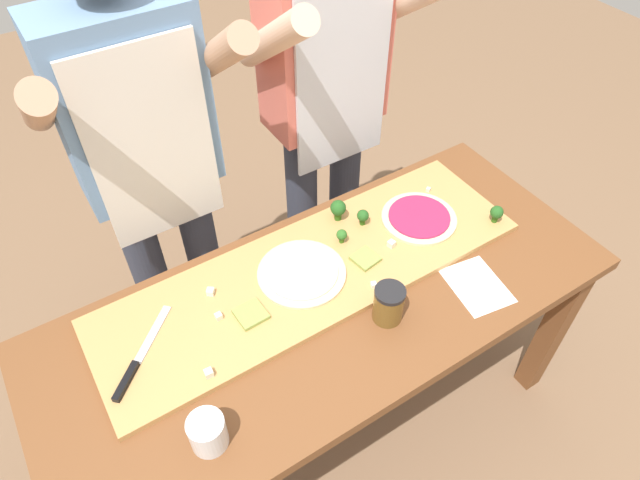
# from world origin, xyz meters

# --- Properties ---
(ground_plane) EXTENTS (8.00, 8.00, 0.00)m
(ground_plane) POSITION_xyz_m (0.00, 0.00, 0.00)
(ground_plane) COLOR brown
(prep_table) EXTENTS (1.67, 0.70, 0.75)m
(prep_table) POSITION_xyz_m (0.00, 0.00, 0.65)
(prep_table) COLOR brown
(prep_table) RESTS_ON ground
(cutting_board) EXTENTS (1.30, 0.39, 0.02)m
(cutting_board) POSITION_xyz_m (0.01, 0.11, 0.76)
(cutting_board) COLOR tan
(cutting_board) RESTS_ON prep_table
(chefs_knife) EXTENTS (0.23, 0.22, 0.02)m
(chefs_knife) POSITION_xyz_m (-0.54, 0.08, 0.78)
(chefs_knife) COLOR #B7BABF
(chefs_knife) RESTS_ON cutting_board
(pizza_whole_cheese_artichoke) EXTENTS (0.26, 0.26, 0.02)m
(pizza_whole_cheese_artichoke) POSITION_xyz_m (-0.02, 0.11, 0.78)
(pizza_whole_cheese_artichoke) COLOR beige
(pizza_whole_cheese_artichoke) RESTS_ON cutting_board
(pizza_whole_beet_magenta) EXTENTS (0.24, 0.24, 0.02)m
(pizza_whole_beet_magenta) POSITION_xyz_m (0.41, 0.10, 0.78)
(pizza_whole_beet_magenta) COLOR beige
(pizza_whole_beet_magenta) RESTS_ON cutting_board
(pizza_slice_far_left) EXTENTS (0.08, 0.08, 0.01)m
(pizza_slice_far_left) POSITION_xyz_m (0.17, 0.05, 0.78)
(pizza_slice_far_left) COLOR #899E4C
(pizza_slice_far_left) RESTS_ON cutting_board
(pizza_slice_far_right) EXTENTS (0.08, 0.08, 0.01)m
(pizza_slice_far_right) POSITION_xyz_m (-0.22, 0.06, 0.78)
(pizza_slice_far_right) COLOR #899E4C
(pizza_slice_far_right) RESTS_ON cutting_board
(broccoli_floret_front_right) EXTENTS (0.04, 0.04, 0.06)m
(broccoli_floret_front_right) POSITION_xyz_m (0.61, -0.03, 0.81)
(broccoli_floret_front_right) COLOR #2C5915
(broccoli_floret_front_right) RESTS_ON cutting_board
(broccoli_floret_back_left) EXTENTS (0.04, 0.04, 0.06)m
(broccoli_floret_back_left) POSITION_xyz_m (0.25, 0.18, 0.81)
(broccoli_floret_back_left) COLOR #2C5915
(broccoli_floret_back_left) RESTS_ON cutting_board
(broccoli_floret_back_right) EXTENTS (0.03, 0.03, 0.05)m
(broccoli_floret_back_right) POSITION_xyz_m (0.15, 0.15, 0.80)
(broccoli_floret_back_right) COLOR #366618
(broccoli_floret_back_right) RESTS_ON cutting_board
(broccoli_floret_back_mid) EXTENTS (0.05, 0.05, 0.07)m
(broccoli_floret_back_mid) POSITION_xyz_m (0.19, 0.24, 0.82)
(broccoli_floret_back_mid) COLOR #2C5915
(broccoli_floret_back_mid) RESTS_ON cutting_board
(cheese_crumble_a) EXTENTS (0.02, 0.02, 0.02)m
(cheese_crumble_a) POSITION_xyz_m (0.13, -0.04, 0.78)
(cheese_crumble_a) COLOR white
(cheese_crumble_a) RESTS_ON cutting_board
(cheese_crumble_b) EXTENTS (0.02, 0.02, 0.01)m
(cheese_crumble_b) POSITION_xyz_m (0.53, 0.19, 0.78)
(cheese_crumble_b) COLOR silver
(cheese_crumble_b) RESTS_ON cutting_board
(cheese_crumble_c) EXTENTS (0.02, 0.02, 0.02)m
(cheese_crumble_c) POSITION_xyz_m (0.27, 0.06, 0.78)
(cheese_crumble_c) COLOR silver
(cheese_crumble_c) RESTS_ON cutting_board
(cheese_crumble_d) EXTENTS (0.02, 0.02, 0.02)m
(cheese_crumble_d) POSITION_xyz_m (-0.39, -0.05, 0.78)
(cheese_crumble_d) COLOR silver
(cheese_crumble_d) RESTS_ON cutting_board
(cheese_crumble_e) EXTENTS (0.02, 0.02, 0.02)m
(cheese_crumble_e) POSITION_xyz_m (-0.30, 0.10, 0.78)
(cheese_crumble_e) COLOR silver
(cheese_crumble_e) RESTS_ON cutting_board
(cheese_crumble_f) EXTENTS (0.03, 0.03, 0.02)m
(cheese_crumble_f) POSITION_xyz_m (-0.28, 0.18, 0.78)
(cheese_crumble_f) COLOR white
(cheese_crumble_f) RESTS_ON cutting_board
(flour_cup) EXTENTS (0.09, 0.09, 0.09)m
(flour_cup) POSITION_xyz_m (-0.46, -0.20, 0.79)
(flour_cup) COLOR white
(flour_cup) RESTS_ON prep_table
(sauce_jar) EXTENTS (0.08, 0.08, 0.12)m
(sauce_jar) POSITION_xyz_m (0.10, -0.14, 0.81)
(sauce_jar) COLOR brown
(sauce_jar) RESTS_ON prep_table
(recipe_note) EXTENTS (0.18, 0.21, 0.00)m
(recipe_note) POSITION_xyz_m (0.39, -0.19, 0.75)
(recipe_note) COLOR white
(recipe_note) RESTS_ON prep_table
(cook_left) EXTENTS (0.54, 0.39, 1.67)m
(cook_left) POSITION_xyz_m (-0.27, 0.58, 1.00)
(cook_left) COLOR #333847
(cook_left) RESTS_ON ground
(cook_right) EXTENTS (0.54, 0.39, 1.67)m
(cook_right) POSITION_xyz_m (0.36, 0.58, 1.00)
(cook_right) COLOR #333847
(cook_right) RESTS_ON ground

